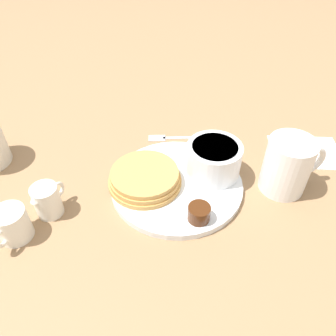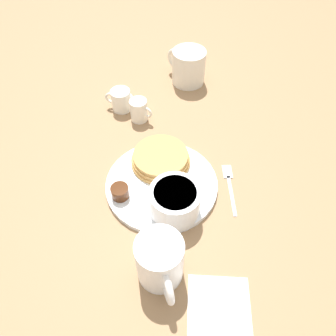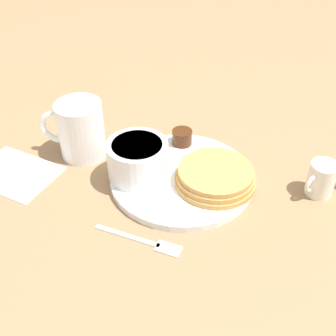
% 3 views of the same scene
% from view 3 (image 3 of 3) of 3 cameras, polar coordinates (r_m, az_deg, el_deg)
% --- Properties ---
extents(ground_plane, '(4.00, 4.00, 0.00)m').
position_cam_3_polar(ground_plane, '(0.69, 1.85, -1.68)').
color(ground_plane, '#93704C').
extents(plate, '(0.23, 0.23, 0.01)m').
position_cam_3_polar(plate, '(0.69, 1.86, -1.30)').
color(plate, white).
rests_on(plate, ground_plane).
extents(pancake_stack, '(0.13, 0.13, 0.03)m').
position_cam_3_polar(pancake_stack, '(0.66, 6.44, -1.08)').
color(pancake_stack, tan).
rests_on(pancake_stack, plate).
extents(bowl, '(0.10, 0.10, 0.06)m').
position_cam_3_polar(bowl, '(0.67, -4.14, 1.31)').
color(bowl, white).
rests_on(bowl, plate).
extents(syrup_cup, '(0.04, 0.04, 0.03)m').
position_cam_3_polar(syrup_cup, '(0.75, 1.92, 4.20)').
color(syrup_cup, '#47230F').
rests_on(syrup_cup, plate).
extents(butter_ramekin, '(0.04, 0.04, 0.04)m').
position_cam_3_polar(butter_ramekin, '(0.69, -5.24, 1.01)').
color(butter_ramekin, white).
rests_on(butter_ramekin, plate).
extents(coffee_mug, '(0.11, 0.08, 0.10)m').
position_cam_3_polar(coffee_mug, '(0.74, -11.88, 5.11)').
color(coffee_mug, white).
rests_on(coffee_mug, ground_plane).
extents(creamer_pitcher_near, '(0.04, 0.06, 0.06)m').
position_cam_3_polar(creamer_pitcher_near, '(0.69, 20.04, -1.38)').
color(creamer_pitcher_near, white).
rests_on(creamer_pitcher_near, ground_plane).
extents(fork, '(0.13, 0.02, 0.00)m').
position_cam_3_polar(fork, '(0.59, -2.80, -9.95)').
color(fork, silver).
rests_on(fork, ground_plane).
extents(napkin, '(0.15, 0.12, 0.00)m').
position_cam_3_polar(napkin, '(0.75, -20.04, -0.63)').
color(napkin, white).
rests_on(napkin, ground_plane).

